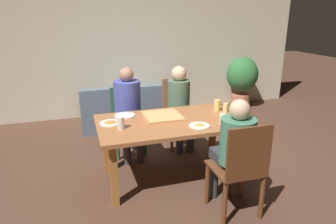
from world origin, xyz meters
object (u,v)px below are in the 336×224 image
at_px(chair_2, 127,118).
at_px(plate_2, 125,116).
at_px(person_0, 180,101).
at_px(couch, 131,109).
at_px(dining_table, 171,127).
at_px(person_1, 234,145).
at_px(plate_0, 199,125).
at_px(drinking_glass_2, 121,123).
at_px(chair_0, 176,110).
at_px(person_2, 128,105).
at_px(drinking_glass_3, 226,108).
at_px(potted_plant, 242,78).
at_px(drinking_glass_1, 222,119).
at_px(chair_1, 240,168).
at_px(pizza_box_0, 163,116).
at_px(drinking_glass_0, 217,105).
at_px(plate_1, 110,123).

relative_size(chair_2, plate_2, 3.75).
distance_m(person_0, couch, 1.33).
xyz_separation_m(dining_table, person_1, (0.39, -0.75, 0.05)).
bearing_deg(plate_0, drinking_glass_2, 167.78).
xyz_separation_m(chair_0, person_2, (-0.74, -0.18, 0.19)).
bearing_deg(drinking_glass_3, drinking_glass_2, -172.10).
distance_m(person_2, plate_2, 0.47).
relative_size(chair_0, potted_plant, 0.94).
xyz_separation_m(drinking_glass_1, couch, (-0.61, 2.22, -0.51)).
height_order(drinking_glass_1, potted_plant, potted_plant).
height_order(person_2, plate_0, person_2).
bearing_deg(chair_1, drinking_glass_1, 79.55).
height_order(person_0, drinking_glass_3, person_0).
xyz_separation_m(plate_2, drinking_glass_3, (1.21, -0.22, 0.05)).
height_order(dining_table, couch, couch).
xyz_separation_m(person_2, pizza_box_0, (0.29, -0.63, 0.02)).
xyz_separation_m(dining_table, potted_plant, (2.26, 2.26, -0.01)).
height_order(chair_1, person_2, person_2).
bearing_deg(pizza_box_0, chair_2, 110.54).
bearing_deg(dining_table, pizza_box_0, 114.21).
relative_size(person_1, drinking_glass_0, 8.61).
relative_size(person_2, plate_0, 5.40).
bearing_deg(chair_1, drinking_glass_2, 140.39).
bearing_deg(chair_1, dining_table, 113.82).
bearing_deg(plate_0, couch, 98.89).
xyz_separation_m(person_0, plate_2, (-0.86, -0.48, 0.02)).
bearing_deg(drinking_glass_3, pizza_box_0, 177.64).
bearing_deg(pizza_box_0, person_0, 55.87).
xyz_separation_m(person_1, couch, (-0.50, 2.69, -0.41)).
height_order(chair_1, couch, chair_1).
distance_m(dining_table, chair_2, 0.98).
distance_m(person_1, pizza_box_0, 0.98).
height_order(pizza_box_0, drinking_glass_0, drinking_glass_0).
xyz_separation_m(chair_0, potted_plant, (1.87, 1.32, 0.10)).
bearing_deg(potted_plant, person_2, -150.19).
bearing_deg(drinking_glass_3, plate_2, 169.88).
bearing_deg(chair_0, drinking_glass_1, -84.70).
relative_size(chair_2, drinking_glass_1, 7.62).
distance_m(chair_2, drinking_glass_1, 1.48).
height_order(chair_1, plate_2, chair_1).
bearing_deg(person_1, chair_2, 114.22).
distance_m(chair_2, potted_plant, 2.94).
relative_size(person_1, drinking_glass_2, 8.88).
bearing_deg(plate_2, drinking_glass_3, -10.12).
height_order(chair_1, drinking_glass_2, chair_1).
height_order(plate_2, couch, couch).
relative_size(chair_0, person_2, 0.81).
bearing_deg(dining_table, chair_2, 111.07).
relative_size(person_1, chair_2, 1.27).
xyz_separation_m(chair_0, plate_1, (-1.06, -0.83, 0.21)).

